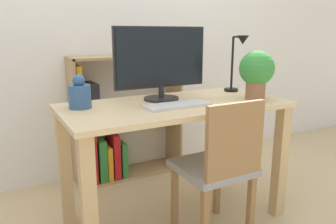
% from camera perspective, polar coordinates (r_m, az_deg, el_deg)
% --- Properties ---
extents(ground_plane, '(10.00, 10.00, 0.00)m').
position_cam_1_polar(ground_plane, '(2.27, 1.26, -17.94)').
color(ground_plane, '#CCB284').
extents(wall_back, '(8.00, 0.05, 2.60)m').
position_cam_1_polar(wall_back, '(2.82, -8.76, 15.74)').
color(wall_back, white).
rests_on(wall_back, ground_plane).
extents(desk, '(1.36, 0.66, 0.78)m').
position_cam_1_polar(desk, '(2.01, 1.35, -2.64)').
color(desk, '#D8BC8C').
rests_on(desk, ground_plane).
extents(monitor, '(0.61, 0.22, 0.45)m').
position_cam_1_polar(monitor, '(2.04, -1.22, 8.94)').
color(monitor, '#232326').
rests_on(monitor, desk).
extents(keyboard, '(0.39, 0.14, 0.02)m').
position_cam_1_polar(keyboard, '(1.88, 1.63, 1.19)').
color(keyboard, silver).
rests_on(keyboard, desk).
extents(vase, '(0.13, 0.13, 0.19)m').
position_cam_1_polar(vase, '(1.89, -15.14, 2.98)').
color(vase, '#33598C').
rests_on(vase, desk).
extents(desk_lamp, '(0.10, 0.19, 0.40)m').
position_cam_1_polar(desk_lamp, '(2.35, 12.05, 9.16)').
color(desk_lamp, black).
rests_on(desk_lamp, desk).
extents(potted_plant, '(0.22, 0.22, 0.31)m').
position_cam_1_polar(potted_plant, '(2.13, 15.17, 6.85)').
color(potted_plant, '#9E6647').
rests_on(potted_plant, desk).
extents(chair, '(0.40, 0.40, 0.84)m').
position_cam_1_polar(chair, '(1.89, 8.93, -9.09)').
color(chair, gray).
rests_on(chair, ground_plane).
extents(bookshelf, '(0.90, 0.28, 1.01)m').
position_cam_1_polar(bookshelf, '(2.71, -10.36, -3.30)').
color(bookshelf, tan).
rests_on(bookshelf, ground_plane).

